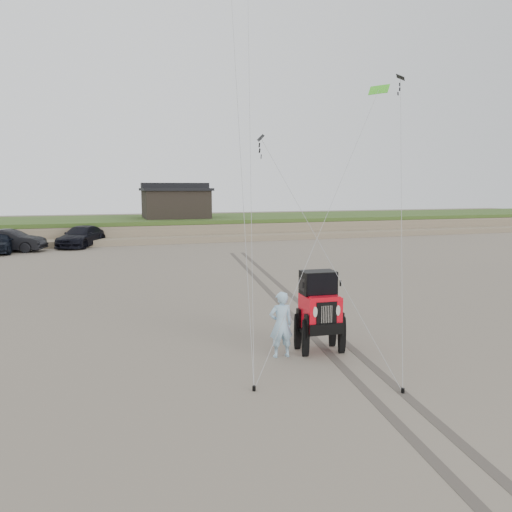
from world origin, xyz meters
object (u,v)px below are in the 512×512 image
object	(u,v)px
truck_b	(10,241)
cabin	(176,202)
truck_a	(1,242)
truck_c	(82,236)
man	(281,324)
jeep	(320,320)

from	to	relation	value
truck_b	cabin	bearing A→B (deg)	-42.54
truck_a	cabin	bearing A→B (deg)	37.29
truck_c	man	xyz separation A→B (m)	(5.76, -29.09, 0.12)
cabin	truck_b	world-z (taller)	cabin
truck_a	truck_c	world-z (taller)	truck_c
cabin	man	bearing A→B (deg)	-94.43
truck_b	truck_c	world-z (taller)	truck_b
truck_a	truck_c	xyz separation A→B (m)	(5.39, 2.18, 0.01)
man	truck_a	bearing A→B (deg)	-64.68
truck_a	jeep	xyz separation A→B (m)	(12.36, -26.82, 0.13)
cabin	truck_c	xyz separation A→B (m)	(-8.53, -6.65, -2.43)
truck_c	jeep	xyz separation A→B (m)	(6.97, -29.00, 0.12)
truck_a	truck_c	distance (m)	5.81
jeep	man	size ratio (longest dim) A/B	2.69
man	truck_c	bearing A→B (deg)	-75.98
truck_c	man	distance (m)	29.65
truck_c	jeep	size ratio (longest dim) A/B	1.12
truck_b	truck_c	size ratio (longest dim) A/B	0.89
man	cabin	bearing A→B (deg)	-91.62
cabin	jeep	xyz separation A→B (m)	(-1.56, -35.65, -2.31)
truck_a	jeep	world-z (taller)	jeep
truck_b	man	world-z (taller)	man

